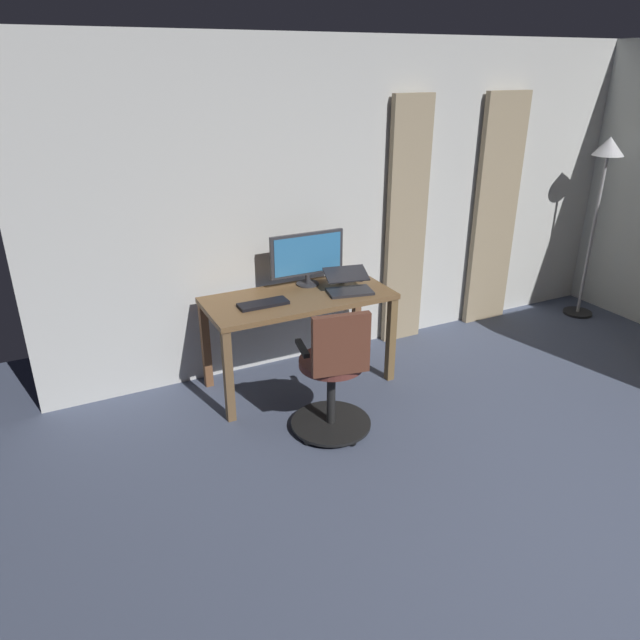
{
  "coord_description": "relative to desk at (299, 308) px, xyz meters",
  "views": [
    {
      "loc": [
        2.51,
        1.01,
        2.36
      ],
      "look_at": [
        0.93,
        -2.16,
        0.8
      ],
      "focal_mm": 32.98,
      "sensor_mm": 36.0,
      "label": 1
    }
  ],
  "objects": [
    {
      "name": "back_room_partition",
      "position": [
        -0.82,
        -0.46,
        0.64
      ],
      "size": [
        5.42,
        0.1,
        2.56
      ],
      "primitive_type": "cube",
      "color": "silver",
      "rests_on": "ground"
    },
    {
      "name": "curtain_left_panel",
      "position": [
        -2.18,
        -0.35,
        0.43
      ],
      "size": [
        0.47,
        0.06,
        2.14
      ],
      "primitive_type": "cube",
      "color": "tan",
      "rests_on": "ground"
    },
    {
      "name": "curtain_right_panel",
      "position": [
        -1.19,
        -0.35,
        0.43
      ],
      "size": [
        0.38,
        0.06,
        2.14
      ],
      "primitive_type": "cube",
      "color": "tan",
      "rests_on": "ground"
    },
    {
      "name": "desk",
      "position": [
        0.0,
        0.0,
        0.0
      ],
      "size": [
        1.42,
        0.63,
        0.74
      ],
      "color": "brown",
      "rests_on": "ground"
    },
    {
      "name": "office_chair",
      "position": [
        0.09,
        0.74,
        -0.2
      ],
      "size": [
        0.56,
        0.56,
        0.95
      ],
      "rotation": [
        0.0,
        0.0,
        2.96
      ],
      "color": "black",
      "rests_on": "ground"
    },
    {
      "name": "computer_monitor",
      "position": [
        -0.17,
        -0.2,
        0.34
      ],
      "size": [
        0.61,
        0.18,
        0.42
      ],
      "color": "#333338",
      "rests_on": "desk"
    },
    {
      "name": "computer_keyboard",
      "position": [
        0.31,
        0.06,
        0.11
      ],
      "size": [
        0.37,
        0.14,
        0.02
      ],
      "primitive_type": "cube",
      "color": "black",
      "rests_on": "desk"
    },
    {
      "name": "laptop",
      "position": [
        -0.39,
        0.08,
        0.15
      ],
      "size": [
        0.39,
        0.36,
        0.15
      ],
      "rotation": [
        0.0,
        0.0,
        -0.2
      ],
      "color": "#232328",
      "rests_on": "desk"
    },
    {
      "name": "computer_mouse",
      "position": [
        -0.43,
        -0.13,
        0.12
      ],
      "size": [
        0.06,
        0.1,
        0.04
      ],
      "primitive_type": "ellipsoid",
      "color": "#232328",
      "rests_on": "desk"
    },
    {
      "name": "cell_phone_face_up",
      "position": [
        -0.59,
        -0.13,
        0.11
      ],
      "size": [
        0.13,
        0.16,
        0.01
      ],
      "primitive_type": "cube",
      "rotation": [
        0.0,
        0.0,
        -0.5
      ],
      "color": "black",
      "rests_on": "desk"
    },
    {
      "name": "floor_lamp",
      "position": [
        -3.13,
        -0.01,
        0.75
      ],
      "size": [
        0.28,
        0.28,
        1.74
      ],
      "color": "black",
      "rests_on": "ground"
    }
  ]
}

